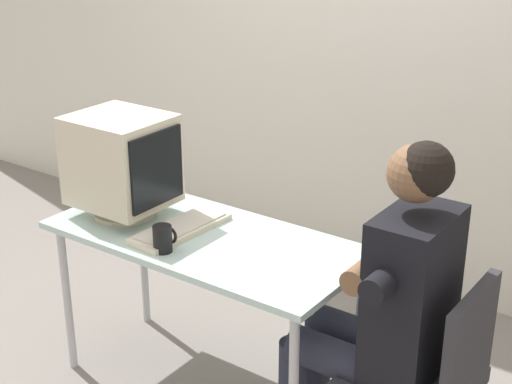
{
  "coord_description": "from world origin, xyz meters",
  "views": [
    {
      "loc": [
        1.8,
        -2.15,
        2.04
      ],
      "look_at": [
        0.26,
        0.0,
        0.98
      ],
      "focal_mm": 53.51,
      "sensor_mm": 36.0,
      "label": 1
    }
  ],
  "objects_px": {
    "crt_monitor": "(122,161)",
    "keyboard": "(180,228)",
    "person_seated": "(383,303)",
    "desk_mug": "(163,238)",
    "desk": "(205,250)",
    "office_chair": "(428,375)"
  },
  "relations": [
    {
      "from": "keyboard",
      "to": "person_seated",
      "type": "height_order",
      "value": "person_seated"
    },
    {
      "from": "crt_monitor",
      "to": "desk_mug",
      "type": "distance_m",
      "value": 0.45
    },
    {
      "from": "desk",
      "to": "crt_monitor",
      "type": "height_order",
      "value": "crt_monitor"
    },
    {
      "from": "office_chair",
      "to": "crt_monitor",
      "type": "bearing_deg",
      "value": -179.17
    },
    {
      "from": "desk",
      "to": "keyboard",
      "type": "bearing_deg",
      "value": -165.21
    },
    {
      "from": "desk",
      "to": "person_seated",
      "type": "distance_m",
      "value": 0.81
    },
    {
      "from": "desk",
      "to": "person_seated",
      "type": "relative_size",
      "value": 1.0
    },
    {
      "from": "desk",
      "to": "keyboard",
      "type": "xyz_separation_m",
      "value": [
        -0.1,
        -0.03,
        0.08
      ]
    },
    {
      "from": "desk_mug",
      "to": "keyboard",
      "type": "bearing_deg",
      "value": 110.3
    },
    {
      "from": "office_chair",
      "to": "person_seated",
      "type": "distance_m",
      "value": 0.29
    },
    {
      "from": "person_seated",
      "to": "desk_mug",
      "type": "xyz_separation_m",
      "value": [
        -0.85,
        -0.19,
        0.09
      ]
    },
    {
      "from": "desk",
      "to": "person_seated",
      "type": "height_order",
      "value": "person_seated"
    },
    {
      "from": "keyboard",
      "to": "person_seated",
      "type": "bearing_deg",
      "value": 1.16
    },
    {
      "from": "crt_monitor",
      "to": "keyboard",
      "type": "xyz_separation_m",
      "value": [
        0.31,
        0.0,
        -0.23
      ]
    },
    {
      "from": "crt_monitor",
      "to": "keyboard",
      "type": "distance_m",
      "value": 0.38
    },
    {
      "from": "crt_monitor",
      "to": "office_chair",
      "type": "height_order",
      "value": "crt_monitor"
    },
    {
      "from": "keyboard",
      "to": "office_chair",
      "type": "relative_size",
      "value": 0.55
    },
    {
      "from": "desk",
      "to": "person_seated",
      "type": "xyz_separation_m",
      "value": [
        0.81,
        -0.01,
        0.03
      ]
    },
    {
      "from": "desk_mug",
      "to": "person_seated",
      "type": "bearing_deg",
      "value": 12.76
    },
    {
      "from": "keyboard",
      "to": "desk_mug",
      "type": "xyz_separation_m",
      "value": [
        0.06,
        -0.17,
        0.04
      ]
    },
    {
      "from": "desk",
      "to": "keyboard",
      "type": "distance_m",
      "value": 0.13
    },
    {
      "from": "person_seated",
      "to": "office_chair",
      "type": "bearing_deg",
      "value": 0.0
    }
  ]
}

